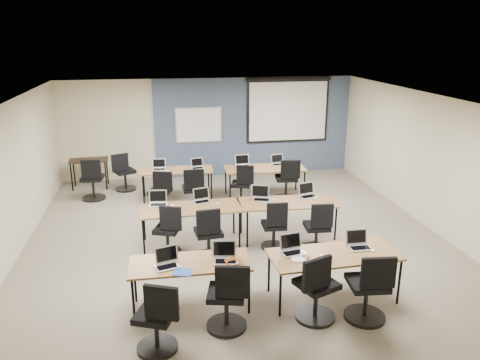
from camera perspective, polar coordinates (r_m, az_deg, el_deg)
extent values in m
cube|color=#6B6354|center=(9.12, -0.31, -7.44)|extent=(8.00, 9.00, 0.02)
cube|color=white|center=(8.35, -0.35, 9.61)|extent=(8.00, 9.00, 0.02)
cube|color=beige|center=(12.97, -3.76, 6.37)|extent=(8.00, 0.04, 2.70)
cube|color=beige|center=(4.65, 9.59, -15.30)|extent=(8.00, 0.04, 2.70)
cube|color=beige|center=(8.91, -26.58, -0.68)|extent=(0.04, 9.00, 2.70)
cube|color=beige|center=(10.10, 22.65, 1.81)|extent=(0.04, 9.00, 2.70)
cube|color=#3D5977|center=(13.14, 1.71, 6.54)|extent=(5.50, 0.04, 2.70)
cube|color=#BBBBBB|center=(12.86, -5.07, 6.69)|extent=(1.28, 0.02, 0.98)
cube|color=white|center=(12.85, -5.07, 6.68)|extent=(1.20, 0.02, 0.90)
cube|color=black|center=(13.23, 5.86, 8.51)|extent=(2.32, 0.03, 1.82)
cube|color=white|center=(13.23, 5.86, 8.33)|extent=(2.20, 0.02, 1.62)
cylinder|color=black|center=(13.12, 5.98, 12.13)|extent=(2.40, 0.10, 0.10)
cube|color=#92582B|center=(6.79, -6.12, -10.06)|extent=(1.72, 0.72, 0.03)
cylinder|color=black|center=(6.72, -12.86, -14.36)|extent=(0.04, 0.04, 0.70)
cylinder|color=black|center=(6.80, 1.11, -13.44)|extent=(0.04, 0.04, 0.70)
cylinder|color=black|center=(7.23, -12.69, -11.88)|extent=(0.04, 0.04, 0.70)
cylinder|color=black|center=(7.31, 0.18, -11.07)|extent=(0.04, 0.04, 0.70)
cube|color=brown|center=(7.13, 11.38, -8.92)|extent=(1.92, 0.80, 0.03)
cylinder|color=black|center=(6.76, 4.94, -13.71)|extent=(0.04, 0.04, 0.70)
cylinder|color=black|center=(7.39, 18.83, -11.76)|extent=(0.04, 0.04, 0.70)
cylinder|color=black|center=(7.33, 3.54, -11.02)|extent=(0.04, 0.04, 0.70)
cylinder|color=black|center=(7.92, 16.48, -9.49)|extent=(0.04, 0.04, 0.70)
cube|color=olive|center=(8.80, -6.07, -3.46)|extent=(1.87, 0.78, 0.03)
cylinder|color=black|center=(8.62, -11.68, -6.81)|extent=(0.04, 0.04, 0.70)
cylinder|color=black|center=(8.73, -0.04, -6.11)|extent=(0.04, 0.04, 0.70)
cylinder|color=black|center=(9.23, -11.61, -5.14)|extent=(0.04, 0.04, 0.70)
cylinder|color=black|center=(9.33, -0.76, -4.51)|extent=(0.04, 0.04, 0.70)
cube|color=#9E6F3A|center=(9.09, 5.89, -2.74)|extent=(1.85, 0.77, 0.03)
cylinder|color=black|center=(8.74, 0.90, -6.08)|extent=(0.04, 0.04, 0.70)
cylinder|color=black|center=(9.21, 11.59, -5.19)|extent=(0.04, 0.04, 0.70)
cylinder|color=black|center=(9.34, 0.13, -4.50)|extent=(0.04, 0.04, 0.70)
cylinder|color=black|center=(9.77, 10.20, -3.76)|extent=(0.04, 0.04, 0.70)
cube|color=brown|center=(11.27, -7.74, 1.20)|extent=(1.71, 0.71, 0.03)
cylinder|color=black|center=(11.10, -11.69, -1.25)|extent=(0.04, 0.04, 0.70)
cylinder|color=black|center=(11.15, -3.51, -0.80)|extent=(0.04, 0.04, 0.70)
cylinder|color=black|center=(11.66, -11.64, -0.32)|extent=(0.04, 0.04, 0.70)
cylinder|color=black|center=(11.72, -3.85, 0.09)|extent=(0.04, 0.04, 0.70)
cube|color=#A27137|center=(11.34, 3.03, 1.45)|extent=(1.93, 0.81, 0.03)
cylinder|color=black|center=(10.96, -1.22, -1.11)|extent=(0.04, 0.04, 0.70)
cylinder|color=black|center=(11.37, 7.85, -0.58)|extent=(0.04, 0.04, 0.70)
cylinder|color=black|center=(11.61, -1.75, -0.04)|extent=(0.04, 0.04, 0.70)
cylinder|color=black|center=(11.99, 6.85, 0.42)|extent=(0.04, 0.04, 0.70)
cube|color=#B3B3BA|center=(6.69, -8.87, -10.39)|extent=(0.33, 0.24, 0.02)
cube|color=black|center=(6.67, -8.87, -10.38)|extent=(0.28, 0.14, 0.00)
cube|color=#B3B3BA|center=(6.75, -8.95, -8.92)|extent=(0.33, 0.06, 0.23)
cube|color=black|center=(6.74, -8.95, -8.95)|extent=(0.29, 0.04, 0.19)
ellipsoid|color=white|center=(6.68, -7.61, -10.37)|extent=(0.08, 0.10, 0.03)
cylinder|color=black|center=(6.41, -10.02, -19.42)|extent=(0.52, 0.52, 0.05)
cylinder|color=black|center=(6.29, -10.13, -17.91)|extent=(0.06, 0.06, 0.46)
cube|color=black|center=(6.14, -10.26, -15.84)|extent=(0.46, 0.46, 0.08)
cube|color=black|center=(5.82, -9.57, -14.54)|extent=(0.42, 0.06, 0.44)
cube|color=#ABABB5|center=(6.76, -1.77, -9.87)|extent=(0.35, 0.25, 0.02)
cube|color=black|center=(6.73, -1.74, -9.86)|extent=(0.29, 0.15, 0.00)
cube|color=#ABABB5|center=(6.82, -1.95, -8.37)|extent=(0.35, 0.06, 0.24)
cube|color=black|center=(6.81, -1.94, -8.40)|extent=(0.30, 0.05, 0.20)
ellipsoid|color=white|center=(6.64, -0.32, -10.41)|extent=(0.07, 0.10, 0.03)
cylinder|color=black|center=(6.70, -1.65, -17.29)|extent=(0.55, 0.55, 0.05)
cylinder|color=black|center=(6.58, -1.67, -15.71)|extent=(0.06, 0.06, 0.49)
cube|color=black|center=(6.43, -1.69, -13.58)|extent=(0.49, 0.49, 0.08)
cube|color=black|center=(6.10, -0.92, -12.33)|extent=(0.45, 0.06, 0.44)
cube|color=#A9A8B6|center=(7.04, 6.48, -8.82)|extent=(0.34, 0.25, 0.02)
cube|color=black|center=(7.01, 6.53, -8.80)|extent=(0.29, 0.15, 0.00)
cube|color=#A9A8B6|center=(7.10, 6.20, -7.39)|extent=(0.34, 0.06, 0.24)
cube|color=black|center=(7.09, 6.22, -7.42)|extent=(0.30, 0.05, 0.19)
ellipsoid|color=white|center=(7.03, 9.80, -9.01)|extent=(0.07, 0.10, 0.03)
cylinder|color=black|center=(6.96, 9.11, -16.06)|extent=(0.56, 0.56, 0.05)
cylinder|color=black|center=(6.84, 9.20, -14.50)|extent=(0.06, 0.06, 0.50)
cube|color=black|center=(6.69, 9.32, -12.40)|extent=(0.50, 0.50, 0.08)
cube|color=black|center=(6.36, 9.36, -11.22)|extent=(0.45, 0.06, 0.44)
cube|color=#A0A0AD|center=(7.37, 14.38, -8.03)|extent=(0.33, 0.24, 0.02)
cube|color=black|center=(7.35, 14.45, -8.01)|extent=(0.28, 0.14, 0.00)
cube|color=#A0A0AD|center=(7.42, 14.04, -6.72)|extent=(0.33, 0.06, 0.23)
cube|color=black|center=(7.42, 14.07, -6.74)|extent=(0.29, 0.04, 0.19)
ellipsoid|color=white|center=(7.33, 15.91, -8.29)|extent=(0.08, 0.10, 0.03)
cylinder|color=black|center=(7.10, 14.91, -15.74)|extent=(0.58, 0.58, 0.05)
cylinder|color=black|center=(6.98, 15.07, -14.15)|extent=(0.06, 0.06, 0.51)
cube|color=black|center=(6.83, 15.26, -12.02)|extent=(0.51, 0.51, 0.08)
cube|color=black|center=(6.53, 16.51, -10.81)|extent=(0.47, 0.06, 0.44)
cube|color=#BCBCBC|center=(8.98, -9.93, -3.01)|extent=(0.34, 0.25, 0.02)
cube|color=black|center=(8.96, -9.93, -2.98)|extent=(0.29, 0.15, 0.00)
cube|color=#BCBCBC|center=(9.06, -9.98, -1.94)|extent=(0.34, 0.06, 0.24)
cube|color=black|center=(9.06, -9.98, -1.96)|extent=(0.30, 0.04, 0.19)
ellipsoid|color=white|center=(8.89, -8.21, -3.13)|extent=(0.07, 0.11, 0.04)
cylinder|color=black|center=(8.76, -8.74, -8.59)|extent=(0.48, 0.48, 0.05)
cylinder|color=black|center=(8.68, -8.80, -7.48)|extent=(0.06, 0.06, 0.43)
cube|color=black|center=(8.58, -8.88, -5.95)|extent=(0.43, 0.43, 0.08)
cube|color=black|center=(8.30, -8.47, -4.64)|extent=(0.39, 0.06, 0.44)
cube|color=#BDBDBE|center=(9.04, -4.66, -2.66)|extent=(0.32, 0.23, 0.02)
cube|color=black|center=(9.02, -4.65, -2.63)|extent=(0.27, 0.14, 0.00)
cube|color=#BDBDBE|center=(9.12, -4.76, -1.66)|extent=(0.32, 0.06, 0.22)
cube|color=black|center=(9.11, -4.75, -1.67)|extent=(0.28, 0.04, 0.18)
ellipsoid|color=white|center=(8.93, -2.69, -2.87)|extent=(0.07, 0.11, 0.04)
cylinder|color=black|center=(8.50, -3.80, -9.25)|extent=(0.51, 0.51, 0.05)
cylinder|color=black|center=(8.41, -3.83, -8.02)|extent=(0.06, 0.06, 0.45)
cube|color=black|center=(8.30, -3.87, -6.36)|extent=(0.45, 0.45, 0.08)
cube|color=black|center=(8.00, -3.88, -5.12)|extent=(0.42, 0.06, 0.44)
cube|color=#BABABD|center=(9.12, 2.66, -2.43)|extent=(0.35, 0.26, 0.02)
cube|color=black|center=(9.10, 2.69, -2.40)|extent=(0.30, 0.15, 0.00)
cube|color=#BABABD|center=(9.20, 2.48, -1.36)|extent=(0.35, 0.06, 0.24)
cube|color=black|center=(9.20, 2.50, -1.37)|extent=(0.31, 0.05, 0.20)
ellipsoid|color=white|center=(9.14, 4.15, -2.41)|extent=(0.07, 0.10, 0.03)
cylinder|color=black|center=(8.88, 4.09, -8.05)|extent=(0.47, 0.47, 0.05)
cylinder|color=black|center=(8.80, 4.11, -6.98)|extent=(0.06, 0.06, 0.42)
cube|color=black|center=(8.70, 4.15, -5.49)|extent=(0.42, 0.42, 0.08)
cube|color=black|center=(8.43, 4.56, -4.23)|extent=(0.38, 0.06, 0.44)
cube|color=silver|center=(9.39, 8.32, -2.01)|extent=(0.34, 0.25, 0.02)
cube|color=black|center=(9.37, 8.36, -1.98)|extent=(0.29, 0.15, 0.00)
cube|color=silver|center=(9.47, 8.10, -1.00)|extent=(0.34, 0.06, 0.24)
cube|color=black|center=(9.46, 8.11, -1.01)|extent=(0.30, 0.04, 0.19)
ellipsoid|color=white|center=(9.33, 9.17, -2.16)|extent=(0.08, 0.11, 0.04)
cylinder|color=black|center=(8.88, 9.20, -8.24)|extent=(0.49, 0.49, 0.05)
cylinder|color=black|center=(8.80, 9.26, -7.12)|extent=(0.06, 0.06, 0.43)
cube|color=black|center=(8.70, 9.34, -5.58)|extent=(0.43, 0.43, 0.08)
cube|color=black|center=(8.43, 9.98, -4.33)|extent=(0.39, 0.06, 0.44)
cube|color=#ADADBB|center=(11.30, -9.80, 1.29)|extent=(0.32, 0.23, 0.02)
cube|color=black|center=(11.28, -9.80, 1.32)|extent=(0.27, 0.13, 0.00)
cube|color=#ADADBB|center=(11.39, -9.84, 2.05)|extent=(0.32, 0.06, 0.22)
cube|color=black|center=(11.38, -9.84, 2.04)|extent=(0.28, 0.04, 0.18)
ellipsoid|color=white|center=(11.06, -8.82, 0.99)|extent=(0.08, 0.11, 0.04)
cylinder|color=black|center=(10.68, -9.57, -3.72)|extent=(0.52, 0.52, 0.05)
cylinder|color=black|center=(10.61, -9.63, -2.69)|extent=(0.06, 0.06, 0.46)
cube|color=black|center=(10.52, -9.70, -1.31)|extent=(0.46, 0.46, 0.08)
cube|color=black|center=(10.24, -9.42, -0.17)|extent=(0.42, 0.06, 0.44)
cube|color=#AAAAAA|center=(11.30, -5.20, 1.47)|extent=(0.30, 0.22, 0.02)
cube|color=black|center=(11.27, -5.20, 1.50)|extent=(0.25, 0.13, 0.00)
cube|color=#AAAAAA|center=(11.38, -5.27, 2.19)|extent=(0.30, 0.06, 0.21)
cube|color=black|center=(11.37, -5.27, 2.18)|extent=(0.26, 0.04, 0.17)
ellipsoid|color=white|center=(11.15, -4.42, 1.27)|extent=(0.08, 0.10, 0.03)
cylinder|color=black|center=(10.68, -5.56, -3.56)|extent=(0.55, 0.55, 0.05)
cylinder|color=black|center=(10.60, -5.60, -2.46)|extent=(0.06, 0.06, 0.49)
cube|color=black|center=(10.51, -5.64, -1.01)|extent=(0.49, 0.49, 0.08)
cube|color=black|center=(10.21, -5.64, 0.09)|extent=(0.44, 0.06, 0.44)
cube|color=#BABAC1|center=(11.41, 0.39, 1.70)|extent=(0.36, 0.26, 0.02)
cube|color=black|center=(11.39, 0.41, 1.73)|extent=(0.30, 0.15, 0.00)
cube|color=#BABAC1|center=(11.50, 0.27, 2.54)|extent=(0.36, 0.07, 0.25)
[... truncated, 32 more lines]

